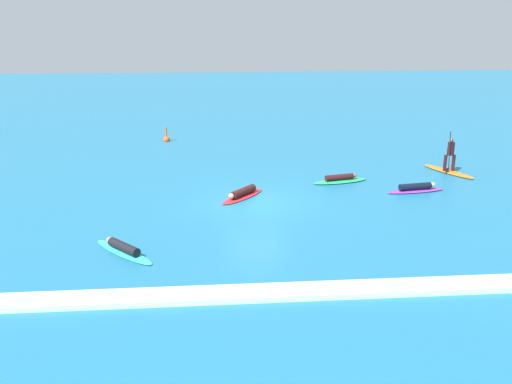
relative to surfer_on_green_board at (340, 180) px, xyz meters
name	(u,v)px	position (x,y,z in m)	size (l,w,h in m)	color
ground_plane	(256,203)	(-4.49, -2.79, -0.13)	(120.00, 120.00, 0.00)	#1E6B93
surfer_on_green_board	(340,180)	(0.00, 0.00, 0.00)	(2.99, 1.39, 0.41)	#23B266
surfer_on_red_board	(242,194)	(-5.06, -1.99, 0.04)	(2.38, 2.58, 0.44)	red
surfer_on_teal_board	(123,249)	(-9.60, -7.77, 0.02)	(2.59, 2.64, 0.41)	#33C6CC
surfer_on_purple_board	(416,189)	(3.26, -1.83, 0.03)	(2.93, 1.00, 0.42)	purple
surfer_on_orange_board	(449,164)	(6.21, 1.27, 0.31)	(2.09, 3.20, 2.31)	orange
marker_buoy	(167,139)	(-9.51, 10.12, 0.03)	(0.45, 0.45, 1.06)	#E55119
wave_crest	(278,292)	(-4.49, -11.18, -0.04)	(25.91, 0.90, 0.18)	white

